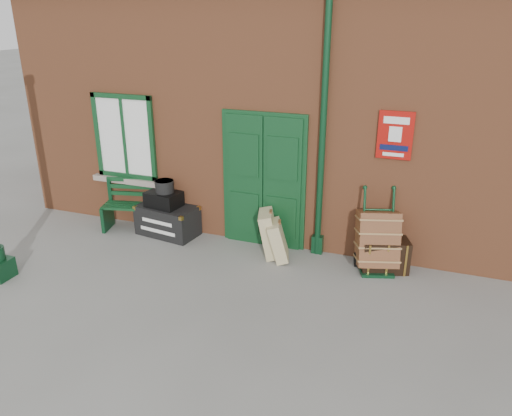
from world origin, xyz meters
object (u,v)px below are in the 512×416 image
at_px(bench, 147,204).
at_px(porter_trolley, 377,240).
at_px(dark_trunk, 384,254).
at_px(houdini_trunk, 168,220).

bearing_deg(bench, porter_trolley, -14.30).
xyz_separation_m(porter_trolley, dark_trunk, (0.12, 0.02, -0.23)).
xyz_separation_m(houdini_trunk, porter_trolley, (3.64, -0.02, 0.22)).
bearing_deg(dark_trunk, bench, 159.22).
distance_m(houdini_trunk, porter_trolley, 3.64).
xyz_separation_m(houdini_trunk, dark_trunk, (3.75, -0.01, -0.01)).
distance_m(bench, dark_trunk, 4.21).
relative_size(bench, houdini_trunk, 1.53).
height_order(houdini_trunk, dark_trunk, houdini_trunk).
height_order(porter_trolley, dark_trunk, porter_trolley).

